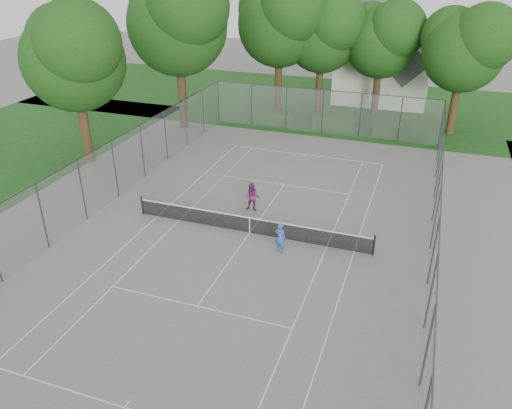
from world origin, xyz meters
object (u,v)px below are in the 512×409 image
(tennis_net, at_px, (250,225))
(woman_player, at_px, (252,197))
(house, at_px, (385,56))
(girl_player, at_px, (280,238))

(tennis_net, distance_m, woman_player, 2.58)
(house, bearing_deg, girl_player, -92.41)
(house, height_order, girl_player, house)
(tennis_net, distance_m, house, 28.96)
(tennis_net, xyz_separation_m, girl_player, (2.03, -1.20, 0.29))
(tennis_net, distance_m, girl_player, 2.37)
(tennis_net, relative_size, house, 1.21)
(house, relative_size, woman_player, 6.34)
(tennis_net, xyz_separation_m, house, (3.28, 28.52, 3.78))
(girl_player, bearing_deg, woman_player, -39.75)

